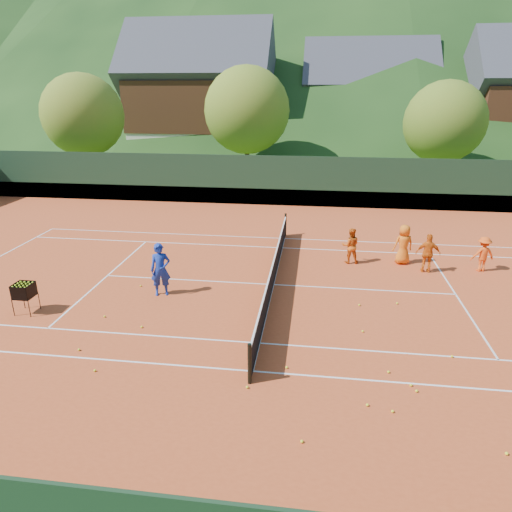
# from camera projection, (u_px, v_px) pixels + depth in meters

# --- Properties ---
(ground) EXTENTS (400.00, 400.00, 0.00)m
(ground) POSITION_uv_depth(u_px,v_px,m) (273.00, 285.00, 16.71)
(ground) COLOR #32561B
(ground) RESTS_ON ground
(clay_court) EXTENTS (40.00, 24.00, 0.02)m
(clay_court) POSITION_uv_depth(u_px,v_px,m) (273.00, 285.00, 16.71)
(clay_court) COLOR #B9441E
(clay_court) RESTS_ON ground
(coach) EXTENTS (0.79, 0.64, 1.86)m
(coach) POSITION_uv_depth(u_px,v_px,m) (161.00, 270.00, 15.60)
(coach) COLOR #173098
(coach) RESTS_ON clay_court
(student_a) EXTENTS (0.76, 0.61, 1.48)m
(student_a) POSITION_uv_depth(u_px,v_px,m) (351.00, 246.00, 18.55)
(student_a) COLOR #D75913
(student_a) RESTS_ON clay_court
(student_b) EXTENTS (0.94, 0.46, 1.55)m
(student_b) POSITION_uv_depth(u_px,v_px,m) (428.00, 253.00, 17.58)
(student_b) COLOR orange
(student_b) RESTS_ON clay_court
(student_c) EXTENTS (0.90, 0.71, 1.63)m
(student_c) POSITION_uv_depth(u_px,v_px,m) (403.00, 244.00, 18.45)
(student_c) COLOR orange
(student_c) RESTS_ON clay_court
(student_d) EXTENTS (0.99, 0.69, 1.40)m
(student_d) POSITION_uv_depth(u_px,v_px,m) (483.00, 254.00, 17.73)
(student_d) COLOR #FF5716
(student_d) RESTS_ON clay_court
(tennis_ball_0) EXTENTS (0.07, 0.07, 0.07)m
(tennis_ball_0) POSITION_uv_depth(u_px,v_px,m) (105.00, 316.00, 14.31)
(tennis_ball_0) COLOR yellow
(tennis_ball_0) RESTS_ON clay_court
(tennis_ball_1) EXTENTS (0.07, 0.07, 0.07)m
(tennis_ball_1) POSITION_uv_depth(u_px,v_px,m) (411.00, 385.00, 11.01)
(tennis_ball_1) COLOR yellow
(tennis_ball_1) RESTS_ON clay_court
(tennis_ball_3) EXTENTS (0.07, 0.07, 0.07)m
(tennis_ball_3) POSITION_uv_depth(u_px,v_px,m) (397.00, 303.00, 15.18)
(tennis_ball_3) COLOR yellow
(tennis_ball_3) RESTS_ON clay_court
(tennis_ball_4) EXTENTS (0.07, 0.07, 0.07)m
(tennis_ball_4) POSITION_uv_depth(u_px,v_px,m) (389.00, 372.00, 11.52)
(tennis_ball_4) COLOR yellow
(tennis_ball_4) RESTS_ON clay_court
(tennis_ball_5) EXTENTS (0.07, 0.07, 0.07)m
(tennis_ball_5) POSITION_uv_depth(u_px,v_px,m) (359.00, 305.00, 15.06)
(tennis_ball_5) COLOR yellow
(tennis_ball_5) RESTS_ON clay_court
(tennis_ball_7) EXTENTS (0.07, 0.07, 0.07)m
(tennis_ball_7) POSITION_uv_depth(u_px,v_px,m) (302.00, 441.00, 9.26)
(tennis_ball_7) COLOR yellow
(tennis_ball_7) RESTS_ON clay_court
(tennis_ball_8) EXTENTS (0.07, 0.07, 0.07)m
(tennis_ball_8) POSITION_uv_depth(u_px,v_px,m) (363.00, 331.00, 13.44)
(tennis_ball_8) COLOR yellow
(tennis_ball_8) RESTS_ON clay_court
(tennis_ball_9) EXTENTS (0.07, 0.07, 0.07)m
(tennis_ball_9) POSITION_uv_depth(u_px,v_px,m) (452.00, 356.00, 12.18)
(tennis_ball_9) COLOR yellow
(tennis_ball_9) RESTS_ON clay_court
(tennis_ball_10) EXTENTS (0.07, 0.07, 0.07)m
(tennis_ball_10) POSITION_uv_depth(u_px,v_px,m) (247.00, 387.00, 10.93)
(tennis_ball_10) COLOR yellow
(tennis_ball_10) RESTS_ON clay_court
(tennis_ball_11) EXTENTS (0.07, 0.07, 0.07)m
(tennis_ball_11) POSITION_uv_depth(u_px,v_px,m) (287.00, 367.00, 11.71)
(tennis_ball_11) COLOR yellow
(tennis_ball_11) RESTS_ON clay_court
(tennis_ball_12) EXTENTS (0.07, 0.07, 0.07)m
(tennis_ball_12) POSITION_uv_depth(u_px,v_px,m) (393.00, 411.00, 10.12)
(tennis_ball_12) COLOR yellow
(tennis_ball_12) RESTS_ON clay_court
(tennis_ball_13) EXTENTS (0.07, 0.07, 0.07)m
(tennis_ball_13) POSITION_uv_depth(u_px,v_px,m) (142.00, 327.00, 13.69)
(tennis_ball_13) COLOR yellow
(tennis_ball_13) RESTS_ON clay_court
(tennis_ball_14) EXTENTS (0.07, 0.07, 0.07)m
(tennis_ball_14) POSITION_uv_depth(u_px,v_px,m) (367.00, 405.00, 10.32)
(tennis_ball_14) COLOR yellow
(tennis_ball_14) RESTS_ON clay_court
(tennis_ball_16) EXTENTS (0.07, 0.07, 0.07)m
(tennis_ball_16) POSITION_uv_depth(u_px,v_px,m) (79.00, 350.00, 12.50)
(tennis_ball_16) COLOR yellow
(tennis_ball_16) RESTS_ON clay_court
(tennis_ball_17) EXTENTS (0.07, 0.07, 0.07)m
(tennis_ball_17) POSITION_uv_depth(u_px,v_px,m) (507.00, 454.00, 8.95)
(tennis_ball_17) COLOR yellow
(tennis_ball_17) RESTS_ON clay_court
(tennis_ball_18) EXTENTS (0.07, 0.07, 0.07)m
(tennis_ball_18) POSITION_uv_depth(u_px,v_px,m) (417.00, 391.00, 10.80)
(tennis_ball_18) COLOR yellow
(tennis_ball_18) RESTS_ON clay_court
(tennis_ball_20) EXTENTS (0.07, 0.07, 0.07)m
(tennis_ball_20) POSITION_uv_depth(u_px,v_px,m) (95.00, 370.00, 11.58)
(tennis_ball_20) COLOR yellow
(tennis_ball_20) RESTS_ON clay_court
(tennis_ball_21) EXTENTS (0.07, 0.07, 0.07)m
(tennis_ball_21) POSITION_uv_depth(u_px,v_px,m) (141.00, 286.00, 16.52)
(tennis_ball_21) COLOR yellow
(tennis_ball_21) RESTS_ON clay_court
(court_lines) EXTENTS (23.83, 11.03, 0.00)m
(court_lines) POSITION_uv_depth(u_px,v_px,m) (273.00, 285.00, 16.70)
(court_lines) COLOR white
(court_lines) RESTS_ON clay_court
(tennis_net) EXTENTS (0.10, 12.07, 1.10)m
(tennis_net) POSITION_uv_depth(u_px,v_px,m) (274.00, 272.00, 16.53)
(tennis_net) COLOR black
(tennis_net) RESTS_ON clay_court
(perimeter_fence) EXTENTS (40.40, 24.24, 3.00)m
(perimeter_fence) POSITION_uv_depth(u_px,v_px,m) (274.00, 253.00, 16.27)
(perimeter_fence) COLOR #15301D
(perimeter_fence) RESTS_ON clay_court
(ball_hopper) EXTENTS (0.57, 0.57, 1.00)m
(ball_hopper) POSITION_uv_depth(u_px,v_px,m) (24.00, 291.00, 14.39)
(ball_hopper) COLOR black
(ball_hopper) RESTS_ON clay_court
(chalet_left) EXTENTS (13.80, 9.93, 12.92)m
(chalet_left) POSITION_uv_depth(u_px,v_px,m) (201.00, 100.00, 43.87)
(chalet_left) COLOR beige
(chalet_left) RESTS_ON ground
(chalet_mid) EXTENTS (12.65, 8.82, 11.45)m
(chalet_mid) POSITION_uv_depth(u_px,v_px,m) (366.00, 107.00, 45.84)
(chalet_mid) COLOR beige
(chalet_mid) RESTS_ON ground
(tree_a) EXTENTS (6.00, 6.00, 7.88)m
(tree_a) POSITION_uv_depth(u_px,v_px,m) (83.00, 115.00, 33.73)
(tree_a) COLOR #422C1A
(tree_a) RESTS_ON ground
(tree_b) EXTENTS (6.40, 6.40, 8.40)m
(tree_b) POSITION_uv_depth(u_px,v_px,m) (247.00, 110.00, 33.99)
(tree_b) COLOR #3C2418
(tree_b) RESTS_ON ground
(tree_c) EXTENTS (5.60, 5.60, 7.35)m
(tree_c) POSITION_uv_depth(u_px,v_px,m) (444.00, 122.00, 31.55)
(tree_c) COLOR #402A19
(tree_c) RESTS_ON ground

